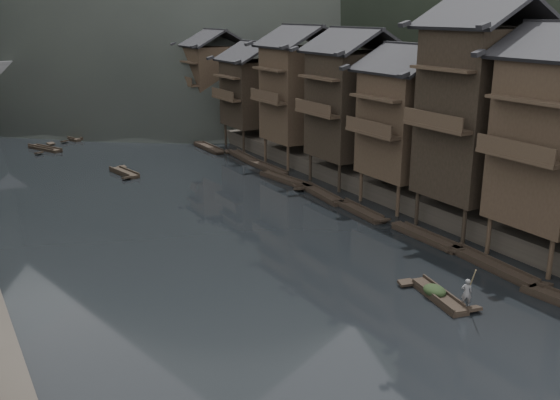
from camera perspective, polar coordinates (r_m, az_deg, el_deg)
water at (r=34.49m, az=3.88°, el=-10.02°), size 300.00×300.00×0.00m
right_bank at (r=85.06m, az=8.60°, el=6.75°), size 40.00×200.00×1.80m
stilt_houses at (r=56.26m, az=8.37°, el=9.91°), size 9.00×67.60×16.89m
moored_sampans at (r=54.08m, az=4.51°, el=0.30°), size 2.80×55.14×0.47m
midriver_boats at (r=82.72m, az=-18.67°, el=5.27°), size 9.32×45.02×0.44m
stone_bridge at (r=99.51m, az=-20.09°, el=9.83°), size 40.00×6.00×9.00m
hero_sampan at (r=36.70m, az=14.23°, el=-8.45°), size 1.96×5.14×0.44m
cargo_heap at (r=36.59m, az=13.99°, el=-7.54°), size 1.12×1.46×0.67m
boatman at (r=35.43m, az=16.72°, el=-7.76°), size 0.70×0.66×1.62m
bamboo_pole at (r=34.65m, az=17.28°, el=-4.02°), size 1.90×2.29×3.24m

